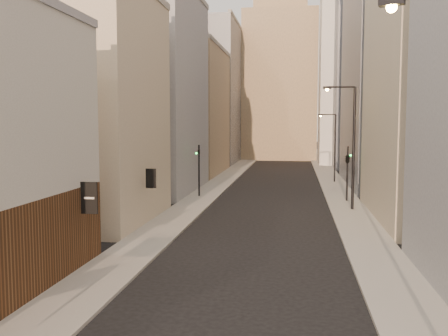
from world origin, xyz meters
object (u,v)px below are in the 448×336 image
traffic_light_right (348,159)px  white_tower (345,53)px  clock_tower (280,69)px  streetlamp_mid (351,140)px  traffic_light_left (199,159)px  streetlamp_far (333,144)px

traffic_light_right → white_tower: bearing=-79.5°
clock_tower → traffic_light_right: bearing=-81.9°
streetlamp_mid → traffic_light_left: 14.55m
white_tower → traffic_light_left: bearing=-113.0°
traffic_light_left → streetlamp_far: bearing=-115.8°
clock_tower → streetlamp_mid: 60.84m
streetlamp_mid → streetlamp_far: size_ratio=1.23×
white_tower → traffic_light_right: 43.45m
traffic_light_left → traffic_light_right: same height
white_tower → streetlamp_far: bearing=-97.5°
white_tower → traffic_light_left: 45.70m
white_tower → streetlamp_mid: size_ratio=4.17×
streetlamp_mid → streetlamp_far: (0.05, 18.84, -1.07)m
clock_tower → streetlamp_mid: (7.50, -59.18, -11.95)m
clock_tower → streetlamp_far: clock_tower is taller
streetlamp_mid → streetlamp_far: bearing=81.8°
streetlamp_far → traffic_light_left: (-13.39, -13.41, -0.99)m
white_tower → streetlamp_mid: 47.12m
clock_tower → white_tower: size_ratio=1.08×
traffic_light_left → traffic_light_right: (13.59, -1.00, 0.25)m
streetlamp_far → clock_tower: bearing=88.8°
traffic_light_left → clock_tower: bearing=-77.0°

